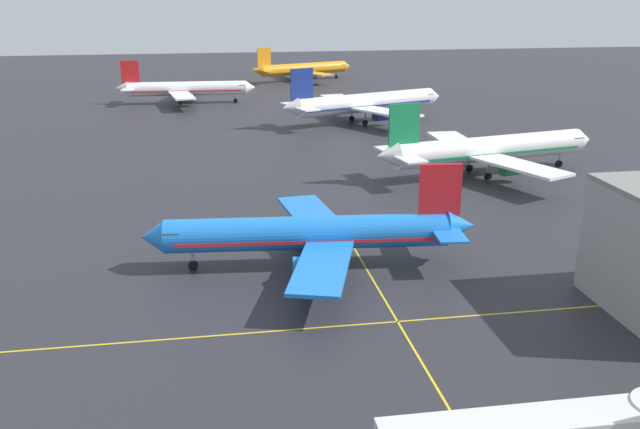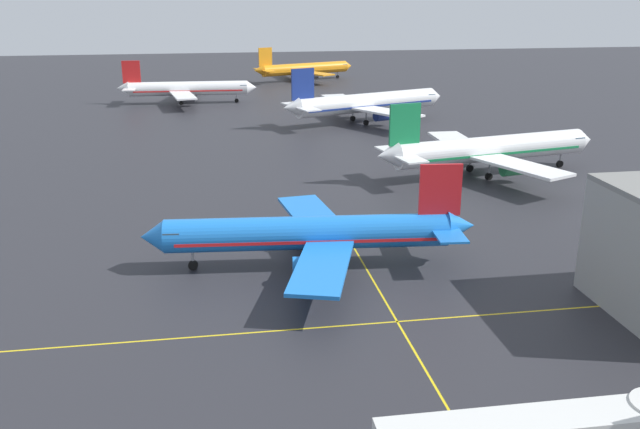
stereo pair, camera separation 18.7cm
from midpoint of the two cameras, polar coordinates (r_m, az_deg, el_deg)
The scene contains 5 objects.
airliner_second_row at distance 72.40m, azimuth -0.71°, elevation -1.55°, with size 34.96×30.04×10.86m.
airliner_third_row at distance 111.33m, azimuth 13.57°, elevation 5.22°, with size 38.60×32.81×12.06m.
airliner_far_left_stand at distance 151.61m, azimuth 3.65°, elevation 9.10°, with size 38.74×33.17×12.41m.
airliner_far_right_stand at distance 180.04m, azimuth -11.00°, elevation 10.08°, with size 34.57×29.84×10.76m.
airliner_distant_taxiway at distance 220.69m, azimuth -1.46°, elevation 11.83°, with size 33.16×28.39×10.62m.
Camera 1 is at (-15.82, -17.23, 28.22)m, focal length 39.06 mm.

